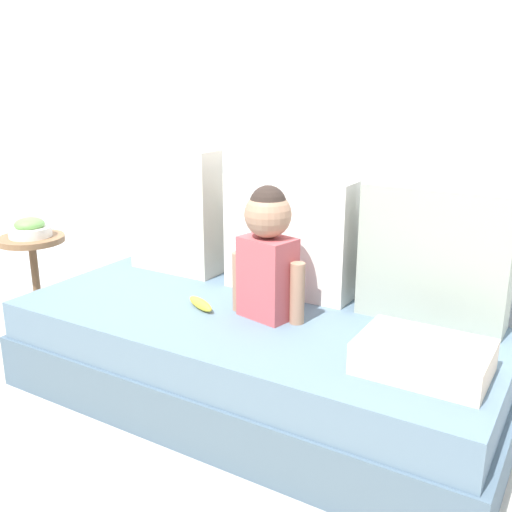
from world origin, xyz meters
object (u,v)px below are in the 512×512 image
throw_pillow_right (435,256)px  fruit_bowl (30,229)px  folded_blanket (423,357)px  throw_pillow_left (175,211)px  banana (201,304)px  side_table (33,259)px  toddler (268,250)px  couch (250,361)px  throw_pillow_center (289,236)px

throw_pillow_right → fruit_bowl: bearing=-173.1°
throw_pillow_right → folded_blanket: bearing=-77.4°
throw_pillow_left → folded_blanket: bearing=-17.9°
banana → side_table: 1.17m
folded_blanket → side_table: 2.09m
toddler → side_table: bearing=178.2°
couch → fruit_bowl: bearing=176.6°
side_table → couch: bearing=-3.4°
throw_pillow_right → folded_blanket: size_ratio=1.37×
throw_pillow_center → banana: throw_pillow_center is taller
throw_pillow_right → toddler: size_ratio=1.06×
throw_pillow_center → side_table: bearing=-170.1°
couch → throw_pillow_right: (0.61, 0.32, 0.45)m
banana → fruit_bowl: fruit_bowl is taller
throw_pillow_right → folded_blanket: (0.10, -0.43, -0.21)m
couch → toddler: size_ratio=3.83×
folded_blanket → fruit_bowl: size_ratio=1.87×
throw_pillow_right → banana: size_ratio=3.22×
throw_pillow_left → toddler: throw_pillow_left is taller
throw_pillow_right → banana: 0.93m
throw_pillow_right → side_table: 2.01m
side_table → throw_pillow_left: bearing=17.5°
throw_pillow_right → side_table: throw_pillow_right is taller
couch → fruit_bowl: 1.42m
banana → side_table: size_ratio=0.34×
throw_pillow_left → throw_pillow_center: 0.61m
toddler → fruit_bowl: 1.44m
throw_pillow_left → banana: 0.60m
throw_pillow_left → fruit_bowl: size_ratio=2.73×
couch → throw_pillow_center: throw_pillow_center is taller
throw_pillow_center → banana: bearing=-120.7°
banana → fruit_bowl: size_ratio=0.80×
toddler → banana: toddler is taller
throw_pillow_left → folded_blanket: 1.41m
couch → folded_blanket: (0.71, -0.11, 0.24)m
folded_blanket → fruit_bowl: fruit_bowl is taller
banana → side_table: side_table is taller
fruit_bowl → throw_pillow_center: bearing=9.9°
throw_pillow_center → toddler: bearing=-78.2°
throw_pillow_left → fruit_bowl: bearing=-162.5°
banana → side_table: bearing=174.3°
folded_blanket → fruit_bowl: bearing=174.9°
couch → throw_pillow_left: (-0.61, 0.32, 0.49)m
throw_pillow_center → folded_blanket: bearing=-31.0°
throw_pillow_center → throw_pillow_right: throw_pillow_right is taller
throw_pillow_center → throw_pillow_right: size_ratio=1.03×
throw_pillow_center → folded_blanket: (0.71, -0.43, -0.20)m
throw_pillow_left → banana: throw_pillow_left is taller
toddler → banana: bearing=-165.4°
throw_pillow_left → side_table: bearing=-162.5°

